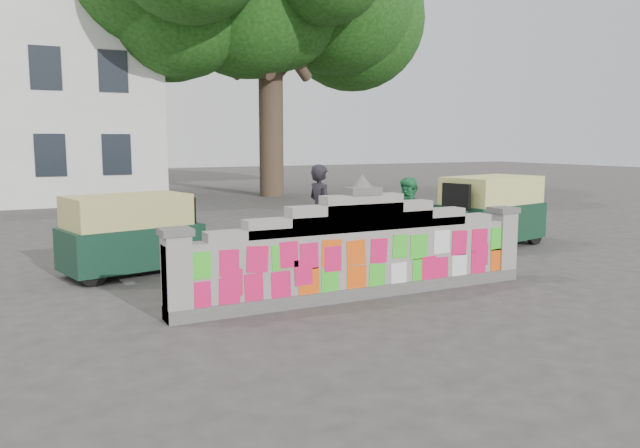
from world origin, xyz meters
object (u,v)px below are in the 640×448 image
object	(u,v)px
rickshaw_left	(132,233)
cyclist_bike	(320,242)
cyclist_rider	(320,223)
pedestrian	(410,221)
rickshaw_right	(489,210)

from	to	relation	value
rickshaw_left	cyclist_bike	bearing A→B (deg)	-32.41
cyclist_rider	pedestrian	bearing A→B (deg)	-104.93
cyclist_rider	pedestrian	world-z (taller)	cyclist_rider
cyclist_rider	rickshaw_left	size ratio (longest dim) A/B	0.64
cyclist_bike	cyclist_rider	xyz separation A→B (m)	(-0.00, 0.00, 0.37)
cyclist_rider	cyclist_bike	bearing A→B (deg)	-94.54
pedestrian	rickshaw_right	size ratio (longest dim) A/B	0.57
cyclist_rider	rickshaw_left	bearing A→B (deg)	65.72
rickshaw_left	rickshaw_right	size ratio (longest dim) A/B	0.91
pedestrian	rickshaw_right	distance (m)	3.12
pedestrian	rickshaw_left	size ratio (longest dim) A/B	0.63
pedestrian	rickshaw_right	world-z (taller)	pedestrian
cyclist_bike	rickshaw_right	bearing A→B (deg)	-87.78
rickshaw_left	rickshaw_right	distance (m)	8.33
cyclist_bike	rickshaw_left	bearing A→B (deg)	65.72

